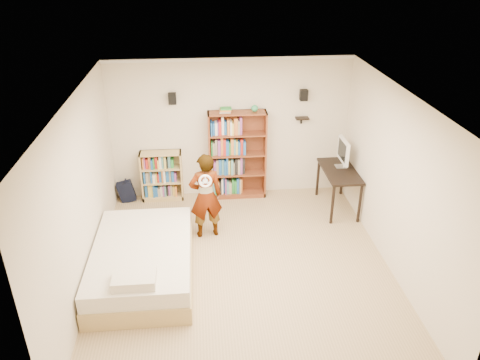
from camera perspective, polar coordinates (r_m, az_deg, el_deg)
The scene contains 14 objects.
ground at distance 7.36m, azimuth 0.38°, elevation -10.61°, with size 4.50×5.00×0.01m, color tan.
room_shell at distance 6.45m, azimuth 0.43°, elevation 1.94°, with size 4.52×5.02×2.71m.
crown_molding at distance 6.12m, azimuth 0.46°, elevation 9.68°, with size 4.50×5.00×0.06m.
speaker_left at distance 8.60m, azimuth -8.26°, elevation 9.79°, with size 0.14×0.12×0.20m, color black.
speaker_right at distance 8.80m, azimuth 7.78°, elevation 10.22°, with size 0.14×0.12×0.20m, color black.
wall_shelf at distance 8.95m, azimuth 7.59°, elevation 7.48°, with size 0.25×0.16×0.03m, color black.
tall_bookshelf at distance 8.95m, azimuth -0.33°, elevation 3.02°, with size 1.09×0.32×1.73m, color brown, non-canonical shape.
low_bookshelf at distance 9.12m, azimuth -9.49°, elevation 0.51°, with size 0.78×0.29×0.98m, color tan, non-canonical shape.
computer_desk at distance 8.90m, azimuth 11.84°, elevation -1.10°, with size 0.58×1.16×0.79m, color black, non-canonical shape.
imac at distance 8.75m, azimuth 12.33°, elevation 3.19°, with size 0.11×0.54×0.54m, color white, non-canonical shape.
daybed at distance 7.16m, azimuth -11.81°, elevation -9.22°, with size 1.45×2.23×0.66m, color beige, non-canonical shape.
person at distance 7.75m, azimuth -4.21°, elevation -1.97°, with size 0.55×0.36×1.51m, color black.
wii_wheel at distance 7.30m, azimuth -4.26°, elevation -0.13°, with size 0.21×0.21×0.04m, color white.
navy_bag at distance 9.29m, azimuth -13.68°, elevation -1.32°, with size 0.32×0.21×0.43m, color black, non-canonical shape.
Camera 1 is at (-0.59, -5.82, 4.46)m, focal length 35.00 mm.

